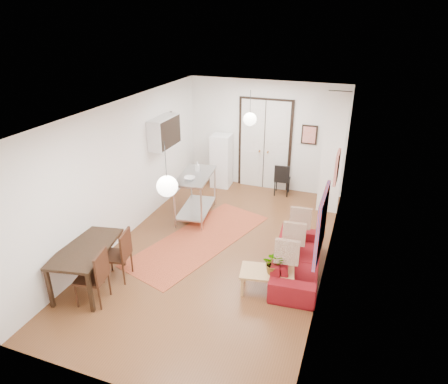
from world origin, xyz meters
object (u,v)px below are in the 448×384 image
(sofa, at_px, (298,260))
(black_side_chair, at_px, (283,176))
(dining_chair_near, at_px, (118,248))
(coffee_table, at_px, (267,274))
(kitchen_counter, at_px, (196,189))
(fridge, at_px, (221,161))
(dining_chair_far, at_px, (94,270))
(dining_table, at_px, (86,251))

(sofa, relative_size, black_side_chair, 2.36)
(sofa, height_order, dining_chair_near, dining_chair_near)
(coffee_table, relative_size, kitchen_counter, 0.68)
(kitchen_counter, distance_m, black_side_chair, 2.60)
(sofa, distance_m, fridge, 4.39)
(dining_chair_near, bearing_deg, fridge, 165.23)
(fridge, bearing_deg, coffee_table, -63.12)
(fridge, height_order, dining_chair_near, fridge)
(coffee_table, xyz_separation_m, black_side_chair, (-0.65, 4.17, 0.15))
(dining_chair_far, relative_size, black_side_chair, 1.12)
(fridge, bearing_deg, black_side_chair, -0.42)
(fridge, distance_m, dining_table, 5.03)
(sofa, xyz_separation_m, fridge, (-2.76, 3.39, 0.43))
(coffee_table, distance_m, kitchen_counter, 3.16)
(sofa, bearing_deg, dining_chair_near, 105.80)
(dining_chair_far, bearing_deg, sofa, 110.25)
(sofa, height_order, dining_chair_far, dining_chair_far)
(kitchen_counter, relative_size, fridge, 1.00)
(sofa, bearing_deg, kitchen_counter, 56.55)
(dining_chair_far, distance_m, black_side_chair, 5.69)
(dining_chair_near, bearing_deg, dining_table, -47.84)
(dining_table, xyz_separation_m, dining_chair_far, (0.34, -0.25, -0.13))
(dining_chair_far, bearing_deg, dining_chair_near, 169.00)
(coffee_table, height_order, kitchen_counter, kitchen_counter)
(coffee_table, relative_size, dining_chair_near, 1.02)
(dining_table, bearing_deg, fridge, 82.76)
(kitchen_counter, relative_size, dining_chair_far, 1.51)
(kitchen_counter, relative_size, black_side_chair, 1.69)
(kitchen_counter, bearing_deg, coffee_table, -51.41)
(coffee_table, height_order, dining_table, dining_table)
(kitchen_counter, xyz_separation_m, fridge, (-0.08, 1.93, 0.02))
(coffee_table, relative_size, fridge, 0.68)
(dining_chair_near, height_order, dining_chair_far, same)
(fridge, xyz_separation_m, black_side_chair, (1.71, 0.08, -0.23))
(coffee_table, xyz_separation_m, kitchen_counter, (-2.28, 2.16, 0.36))
(fridge, relative_size, dining_chair_far, 1.51)
(sofa, relative_size, kitchen_counter, 1.39)
(fridge, distance_m, dining_chair_near, 4.55)
(kitchen_counter, bearing_deg, dining_chair_far, -104.50)
(coffee_table, height_order, dining_chair_near, dining_chair_near)
(dining_table, bearing_deg, dining_chair_far, -37.02)
(sofa, distance_m, black_side_chair, 3.63)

